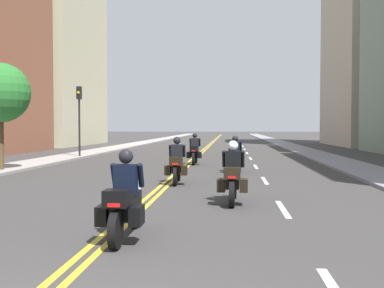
# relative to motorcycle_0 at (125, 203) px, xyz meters

# --- Properties ---
(ground_plane) EXTENTS (264.00, 264.00, 0.00)m
(ground_plane) POSITION_rel_motorcycle_0_xyz_m (-0.34, 43.30, -0.64)
(ground_plane) COLOR #373434
(sidewalk_left) EXTENTS (2.29, 144.00, 0.12)m
(sidewalk_left) POSITION_rel_motorcycle_0_xyz_m (-8.36, 43.30, -0.58)
(sidewalk_left) COLOR gray
(sidewalk_left) RESTS_ON ground
(sidewalk_right) EXTENTS (2.29, 144.00, 0.12)m
(sidewalk_right) POSITION_rel_motorcycle_0_xyz_m (7.67, 43.30, -0.58)
(sidewalk_right) COLOR gray
(sidewalk_right) RESTS_ON ground
(centreline_yellow_inner) EXTENTS (0.12, 132.00, 0.01)m
(centreline_yellow_inner) POSITION_rel_motorcycle_0_xyz_m (-0.46, 43.30, -0.63)
(centreline_yellow_inner) COLOR yellow
(centreline_yellow_inner) RESTS_ON ground
(centreline_yellow_outer) EXTENTS (0.12, 132.00, 0.01)m
(centreline_yellow_outer) POSITION_rel_motorcycle_0_xyz_m (-0.22, 43.30, -0.63)
(centreline_yellow_outer) COLOR yellow
(centreline_yellow_outer) RESTS_ON ground
(lane_dashes_white) EXTENTS (0.14, 56.40, 0.01)m
(lane_dashes_white) POSITION_rel_motorcycle_0_xyz_m (3.09, 24.30, -0.63)
(lane_dashes_white) COLOR silver
(lane_dashes_white) RESTS_ON ground
(building_left_2) EXTENTS (9.18, 15.73, 25.01)m
(building_left_2) POSITION_rel_motorcycle_0_xyz_m (-17.84, 41.78, 11.87)
(building_left_2) COLOR beige
(building_left_2) RESTS_ON ground
(building_right_2) EXTENTS (9.05, 14.82, 30.05)m
(building_right_2) POSITION_rel_motorcycle_0_xyz_m (17.09, 42.60, 14.39)
(building_right_2) COLOR #B3AA96
(building_right_2) RESTS_ON ground
(motorcycle_0) EXTENTS (0.76, 2.26, 1.58)m
(motorcycle_0) POSITION_rel_motorcycle_0_xyz_m (0.00, 0.00, 0.00)
(motorcycle_0) COLOR black
(motorcycle_0) RESTS_ON ground
(motorcycle_1) EXTENTS (0.78, 2.20, 1.61)m
(motorcycle_1) POSITION_rel_motorcycle_0_xyz_m (1.91, 4.04, 0.02)
(motorcycle_1) COLOR black
(motorcycle_1) RESTS_ON ground
(motorcycle_2) EXTENTS (0.77, 2.19, 1.62)m
(motorcycle_2) POSITION_rel_motorcycle_0_xyz_m (0.00, 8.09, 0.03)
(motorcycle_2) COLOR black
(motorcycle_2) RESTS_ON ground
(motorcycle_3) EXTENTS (0.78, 2.27, 1.58)m
(motorcycle_3) POSITION_rel_motorcycle_0_xyz_m (2.05, 12.48, 0.02)
(motorcycle_3) COLOR black
(motorcycle_3) RESTS_ON ground
(motorcycle_4) EXTENTS (0.76, 2.22, 1.63)m
(motorcycle_4) POSITION_rel_motorcycle_0_xyz_m (-0.01, 16.54, 0.02)
(motorcycle_4) COLOR black
(motorcycle_4) RESTS_ON ground
(traffic_light_near) EXTENTS (0.28, 0.38, 4.48)m
(traffic_light_near) POSITION_rel_motorcycle_0_xyz_m (-7.62, 21.08, 2.47)
(traffic_light_near) COLOR black
(traffic_light_near) RESTS_ON ground
(street_tree_0) EXTENTS (2.56, 2.56, 4.71)m
(street_tree_0) POSITION_rel_motorcycle_0_xyz_m (-8.00, 11.58, 2.77)
(street_tree_0) COLOR #4E3A22
(street_tree_0) RESTS_ON ground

